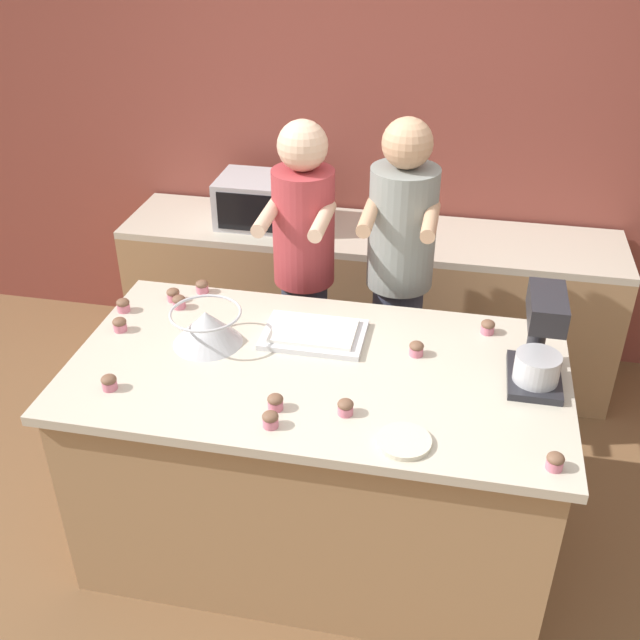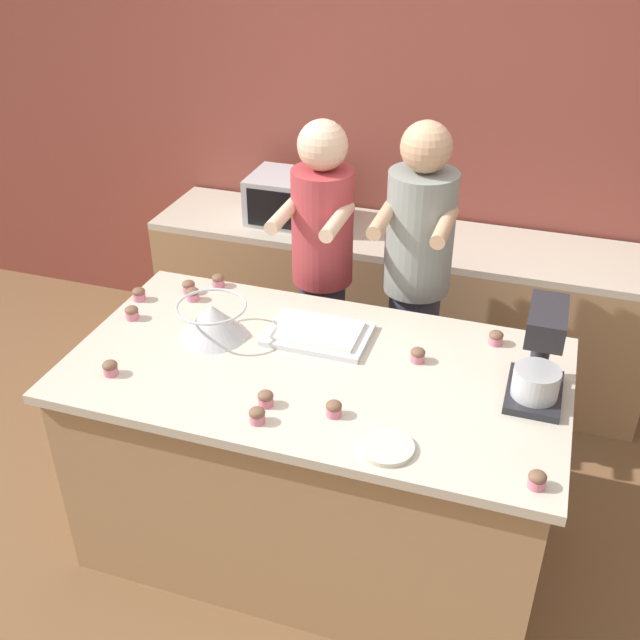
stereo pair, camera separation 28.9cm
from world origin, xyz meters
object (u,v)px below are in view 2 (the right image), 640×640
Objects in this scene: person_right at (415,290)px; cupcake_3 at (132,312)px; baking_tray at (318,333)px; cupcake_6 at (257,415)px; cupcake_4 at (418,355)px; cupcake_8 at (139,294)px; person_left at (322,277)px; microwave_oven at (296,199)px; small_plate at (386,447)px; cupcake_10 at (266,398)px; cupcake_5 at (496,337)px; cupcake_0 at (189,286)px; mixing_bowl at (212,319)px; cupcake_2 at (334,408)px; cupcake_7 at (218,280)px; cupcake_11 at (110,368)px; cupcake_1 at (193,294)px; stand_mixer at (540,358)px; cupcake_9 at (537,479)px.

person_right is 1.30m from cupcake_3.
cupcake_6 reaches higher than baking_tray.
cupcake_8 is (-1.30, 0.09, 0.00)m from cupcake_4.
person_left is 0.98× the size of person_right.
microwave_oven is 8.63× the size of cupcake_4.
cupcake_10 reaches higher than small_plate.
cupcake_5 is at bearing 46.39° from cupcake_6.
small_plate is 3.14× the size of cupcake_10.
cupcake_4 and cupcake_6 have the same top height.
cupcake_0 is (-0.15, -1.06, -0.03)m from microwave_oven.
cupcake_6 is at bearing -83.13° from person_left.
microwave_oven reaches higher than small_plate.
mixing_bowl is 0.73m from cupcake_2.
mixing_bowl is 4.88× the size of cupcake_4.
cupcake_11 is (-0.10, -0.78, 0.00)m from cupcake_7.
cupcake_0 and cupcake_6 have the same top height.
cupcake_6 is 1.05m from cupcake_8.
person_right is (0.46, 0.00, 0.01)m from person_left.
cupcake_1 is (-0.93, -0.46, 0.06)m from person_right.
person_left is 0.97m from cupcake_5.
person_left reaches higher than cupcake_5.
cupcake_2 is 1.00× the size of cupcake_11.
mixing_bowl reaches higher than cupcake_11.
cupcake_11 is at bearing 171.94° from cupcake_6.
person_right is 4.52× the size of stand_mixer.
cupcake_4 is (1.25, 0.07, 0.00)m from cupcake_3.
cupcake_1 is at bearing -109.32° from cupcake_7.
small_plate is at bearing -53.56° from baking_tray.
small_plate is 1.34m from cupcake_7.
cupcake_4 is 1.00× the size of cupcake_10.
cupcake_1 is (-0.47, -0.45, 0.07)m from person_left.
cupcake_8 is at bearing 142.69° from cupcake_6.
cupcake_0 is at bearing -179.85° from cupcake_5.
microwave_oven reaches higher than cupcake_0.
person_left is 1.12m from cupcake_2.
cupcake_3 is at bearing -127.54° from cupcake_1.
person_right is 28.59× the size of cupcake_4.
baking_tray is 0.52m from cupcake_2.
cupcake_0 and cupcake_7 have the same top height.
cupcake_1 is at bearing 146.47° from small_plate.
small_plate is 3.14× the size of cupcake_6.
microwave_oven is 2.37m from cupcake_9.
baking_tray is 0.74m from small_plate.
cupcake_8 is (-1.31, 0.64, 0.02)m from small_plate.
cupcake_6 and cupcake_8 have the same top height.
person_left is 1.08m from cupcake_10.
cupcake_2 is 0.25m from cupcake_10.
cupcake_7 reaches higher than baking_tray.
stand_mixer reaches higher than microwave_oven.
person_left is at bearing 117.57° from small_plate.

